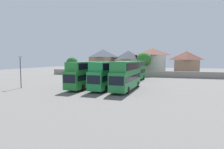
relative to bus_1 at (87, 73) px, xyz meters
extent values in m
plane|color=#605E5B|center=(4.07, 17.63, -2.69)|extent=(140.00, 140.00, 0.00)
cube|color=gray|center=(4.07, 24.45, -1.79)|extent=(56.00, 0.50, 1.80)
cube|color=#227A31|center=(0.00, -0.10, -0.85)|extent=(2.66, 12.01, 2.95)
cube|color=black|center=(-0.12, -6.10, -0.50)|extent=(2.13, 0.12, 1.33)
cube|color=black|center=(0.00, -0.10, -0.50)|extent=(2.68, 11.05, 0.93)
cube|color=#227A31|center=(0.00, 0.20, 1.35)|extent=(2.60, 11.41, 1.45)
cube|color=black|center=(0.00, 0.20, 1.35)|extent=(2.68, 10.81, 1.01)
cylinder|color=black|center=(1.04, -3.83, -2.14)|extent=(0.32, 1.11, 1.10)
cylinder|color=black|center=(-1.19, -3.79, -2.14)|extent=(0.32, 1.11, 1.10)
cylinder|color=black|center=(1.19, 3.58, -2.14)|extent=(0.32, 1.11, 1.10)
cylinder|color=black|center=(-1.04, 3.63, -2.14)|extent=(0.32, 1.11, 1.10)
cube|color=#1D8841|center=(4.02, -0.11, -0.87)|extent=(2.74, 11.52, 2.91)
cube|color=black|center=(3.87, -5.86, -0.52)|extent=(2.14, 0.14, 1.31)
cube|color=black|center=(4.02, -0.11, -0.52)|extent=(2.75, 10.60, 0.92)
cube|color=#1D8841|center=(4.03, 0.17, 1.33)|extent=(2.67, 10.95, 1.48)
cube|color=black|center=(4.03, 0.17, 1.33)|extent=(2.74, 10.38, 1.04)
cylinder|color=black|center=(5.04, -3.69, -2.14)|extent=(0.33, 1.11, 1.10)
cylinder|color=black|center=(2.81, -3.63, -2.14)|extent=(0.33, 1.11, 1.10)
cylinder|color=black|center=(5.24, 3.41, -2.14)|extent=(0.33, 1.11, 1.10)
cylinder|color=black|center=(3.00, 3.47, -2.14)|extent=(0.33, 1.11, 1.10)
cube|color=#227D3A|center=(7.67, -0.47, -0.88)|extent=(2.85, 11.59, 2.90)
cube|color=black|center=(7.53, -6.25, -0.53)|extent=(2.25, 0.14, 1.31)
cube|color=black|center=(7.67, -0.47, -0.53)|extent=(2.86, 10.66, 0.91)
cube|color=#227D3A|center=(7.68, -0.18, 1.38)|extent=(2.78, 11.01, 1.61)
cube|color=black|center=(7.68, -0.18, 1.38)|extent=(2.86, 10.43, 1.13)
cylinder|color=black|center=(8.76, -4.07, -2.14)|extent=(0.33, 1.11, 1.10)
cylinder|color=black|center=(6.41, -4.01, -2.14)|extent=(0.33, 1.11, 1.10)
cylinder|color=black|center=(8.94, 3.07, -2.14)|extent=(0.33, 1.11, 1.10)
cylinder|color=black|center=(6.59, 3.13, -2.14)|extent=(0.33, 1.11, 1.10)
cube|color=#178331|center=(2.83, 14.25, -0.85)|extent=(2.59, 11.87, 2.96)
cube|color=black|center=(2.89, 8.31, -0.49)|extent=(2.17, 0.10, 1.33)
cube|color=black|center=(2.83, 14.25, -0.49)|extent=(2.62, 10.93, 0.93)
cylinder|color=black|center=(4.00, 10.59, -2.14)|extent=(0.31, 1.10, 1.10)
cylinder|color=black|center=(1.74, 10.57, -2.14)|extent=(0.31, 1.10, 1.10)
cylinder|color=black|center=(3.93, 17.94, -2.14)|extent=(0.31, 1.10, 1.10)
cylinder|color=black|center=(1.66, 17.91, -2.14)|extent=(0.31, 1.10, 1.10)
cube|color=#158231|center=(6.62, 14.68, -0.83)|extent=(2.93, 10.50, 3.00)
cube|color=black|center=(6.40, 9.46, -0.47)|extent=(2.19, 0.17, 1.35)
cube|color=black|center=(6.62, 14.68, -0.47)|extent=(2.94, 9.67, 0.94)
cube|color=#158231|center=(6.63, 14.94, 1.38)|extent=(2.86, 9.98, 1.41)
cube|color=black|center=(6.63, 14.94, 1.38)|extent=(2.93, 9.46, 0.99)
cylinder|color=black|center=(7.63, 11.41, -2.14)|extent=(0.35, 1.11, 1.10)
cylinder|color=black|center=(5.34, 11.51, -2.14)|extent=(0.35, 1.11, 1.10)
cylinder|color=black|center=(7.90, 17.85, -2.14)|extent=(0.35, 1.11, 1.10)
cylinder|color=black|center=(5.62, 17.95, -2.14)|extent=(0.35, 1.11, 1.10)
cube|color=#9E7A60|center=(-8.83, 32.33, 0.31)|extent=(7.72, 7.92, 6.00)
pyramid|color=#3D424C|center=(-8.83, 32.33, 4.70)|extent=(8.11, 8.31, 2.77)
cube|color=tan|center=(0.39, 32.59, -0.05)|extent=(7.10, 6.90, 5.28)
pyramid|color=#3D424C|center=(0.39, 32.59, 4.06)|extent=(7.45, 7.25, 2.93)
cube|color=silver|center=(8.70, 32.31, 0.63)|extent=(8.28, 6.98, 6.62)
pyramid|color=brown|center=(8.70, 32.31, 5.04)|extent=(8.69, 7.33, 2.21)
cube|color=#9E7A60|center=(19.27, 32.97, -0.15)|extent=(7.32, 6.06, 5.07)
pyramid|color=brown|center=(19.27, 32.97, 3.74)|extent=(7.69, 6.36, 2.72)
cylinder|color=brown|center=(6.63, 26.95, -0.91)|extent=(0.53, 0.53, 3.56)
sphere|color=#2D6B28|center=(6.63, 26.95, 2.44)|extent=(4.49, 4.49, 4.49)
cylinder|color=brown|center=(-15.24, 21.45, -1.30)|extent=(0.41, 0.41, 2.77)
sphere|color=#235B23|center=(-15.24, 21.45, 1.36)|extent=(3.67, 3.67, 3.67)
cylinder|color=#4C4C51|center=(-11.08, -4.37, 0.07)|extent=(0.16, 0.16, 5.51)
cube|color=beige|center=(-11.08, -4.37, 2.98)|extent=(0.50, 0.24, 0.30)
camera|label=1|loc=(15.10, -31.80, 2.55)|focal=30.32mm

